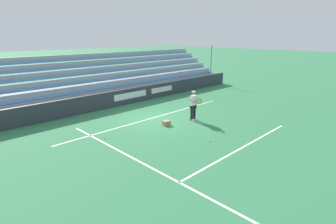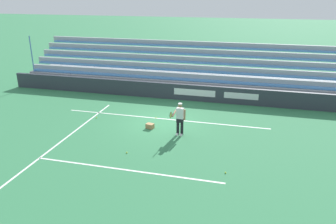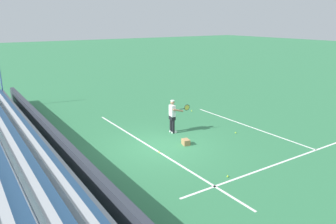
% 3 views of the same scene
% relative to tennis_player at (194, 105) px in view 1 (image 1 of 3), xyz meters
% --- Properties ---
extents(ground_plane, '(160.00, 160.00, 0.00)m').
position_rel_tennis_player_xyz_m(ground_plane, '(1.38, -1.46, -0.89)').
color(ground_plane, '#337A4C').
extents(court_baseline_white, '(12.00, 0.10, 0.01)m').
position_rel_tennis_player_xyz_m(court_baseline_white, '(1.38, -1.96, -0.89)').
color(court_baseline_white, white).
rests_on(court_baseline_white, ground).
extents(court_sideline_white, '(0.10, 12.00, 0.01)m').
position_rel_tennis_player_xyz_m(court_sideline_white, '(5.49, 2.54, -0.89)').
color(court_sideline_white, white).
rests_on(court_sideline_white, ground).
extents(court_service_line_white, '(8.22, 0.10, 0.01)m').
position_rel_tennis_player_xyz_m(court_service_line_white, '(1.38, 4.04, -0.89)').
color(court_service_line_white, white).
rests_on(court_service_line_white, ground).
extents(back_wall_sponsor_board, '(25.40, 0.25, 1.10)m').
position_rel_tennis_player_xyz_m(back_wall_sponsor_board, '(1.37, -5.77, -0.34)').
color(back_wall_sponsor_board, '#2D333D').
rests_on(back_wall_sponsor_board, ground).
extents(bleacher_stand, '(24.13, 4.00, 3.85)m').
position_rel_tennis_player_xyz_m(bleacher_stand, '(1.38, -8.40, -0.10)').
color(bleacher_stand, '#9EA3A8').
rests_on(bleacher_stand, ground).
extents(tennis_player, '(0.63, 0.98, 1.71)m').
position_rel_tennis_player_xyz_m(tennis_player, '(0.00, 0.00, 0.00)').
color(tennis_player, black).
rests_on(tennis_player, ground).
extents(ball_box_cardboard, '(0.46, 0.38, 0.26)m').
position_rel_tennis_player_xyz_m(ball_box_cardboard, '(1.74, -0.45, -0.76)').
color(ball_box_cardboard, '#A87F51').
rests_on(ball_box_cardboard, ground).
extents(tennis_ball_stray_back, '(0.07, 0.07, 0.07)m').
position_rel_tennis_player_xyz_m(tennis_ball_stray_back, '(5.23, -1.10, -0.86)').
color(tennis_ball_stray_back, '#CCE533').
rests_on(tennis_ball_stray_back, ground).
extents(tennis_ball_far_right, '(0.07, 0.07, 0.07)m').
position_rel_tennis_player_xyz_m(tennis_ball_far_right, '(1.89, 2.63, -0.86)').
color(tennis_ball_far_right, '#CCE533').
rests_on(tennis_ball_far_right, ground).
extents(tennis_ball_by_box, '(0.07, 0.07, 0.07)m').
position_rel_tennis_player_xyz_m(tennis_ball_by_box, '(-2.66, 3.27, -0.86)').
color(tennis_ball_by_box, '#CCE533').
rests_on(tennis_ball_by_box, ground).
extents(tennis_ball_midcourt, '(0.07, 0.07, 0.07)m').
position_rel_tennis_player_xyz_m(tennis_ball_midcourt, '(1.86, -1.99, -0.86)').
color(tennis_ball_midcourt, '#CCE533').
rests_on(tennis_ball_midcourt, ground).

